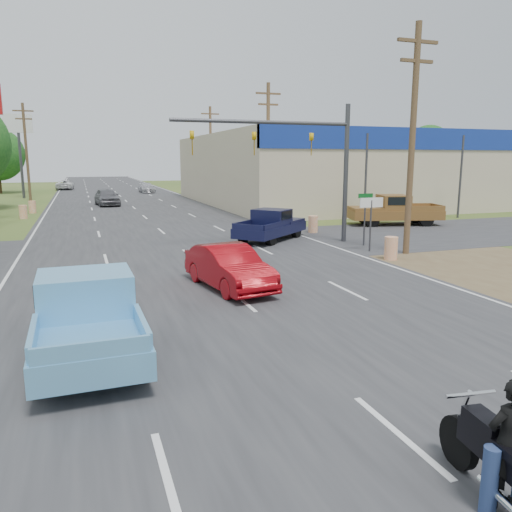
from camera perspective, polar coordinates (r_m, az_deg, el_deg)
name	(u,v)px	position (r m, az deg, el deg)	size (l,w,h in m)	color
ground	(398,435)	(8.57, 15.96, -19.08)	(200.00, 200.00, 0.00)	#365020
main_road	(134,208)	(46.39, -13.79, 5.38)	(15.00, 180.00, 0.02)	#2D2D30
cross_road	(180,247)	(24.75, -8.66, 0.97)	(120.00, 10.00, 0.02)	#2D2D30
dirt_verge	(480,264)	(22.63, 24.26, -0.82)	(8.00, 18.00, 0.01)	brown
big_box_store	(431,169)	(58.63, 19.40, 9.41)	(50.00, 28.10, 6.60)	#B7A88C
utility_pole_1	(413,135)	(23.59, 17.45, 13.07)	(2.00, 0.28, 10.00)	#4C3823
utility_pole_2	(268,146)	(39.54, 1.39, 12.48)	(2.00, 0.28, 10.00)	#4C3823
utility_pole_3	(211,150)	(56.74, -5.19, 11.97)	(2.00, 0.28, 10.00)	#4C3823
utility_pole_6	(26,149)	(58.21, -24.77, 11.00)	(2.00, 0.28, 10.00)	#4C3823
tree_3	(429,149)	(96.50, 19.11, 11.49)	(8.40, 8.40, 10.40)	#422D19
tree_5	(252,152)	(106.71, -0.49, 11.80)	(7.98, 7.98, 9.88)	#422D19
barrel_0	(391,248)	(22.19, 15.17, 0.86)	(0.56, 0.56, 1.00)	orange
barrel_1	(313,224)	(29.67, 6.54, 3.62)	(0.56, 0.56, 1.00)	orange
barrel_2	(23,212)	(40.36, -25.07, 4.59)	(0.56, 0.56, 1.00)	orange
barrel_3	(32,207)	(44.30, -24.20, 5.13)	(0.56, 0.56, 1.00)	orange
pole_sign_left_far	(18,133)	(62.34, -25.52, 12.58)	(3.00, 0.35, 9.20)	#3F3F44
lane_sign	(371,211)	(23.77, 13.02, 5.01)	(1.20, 0.08, 2.52)	#3F3F44
street_name_sign	(365,214)	(25.38, 12.34, 4.74)	(0.80, 0.08, 2.61)	#3F3F44
signal_mast	(299,148)	(25.18, 4.89, 12.18)	(9.12, 0.40, 7.00)	#3F3F44
red_convertible	(229,268)	(16.58, -3.10, -1.33)	(1.52, 4.36, 1.43)	maroon
motorcycle	(510,476)	(7.16, 27.03, -21.45)	(0.77, 2.37, 1.20)	black
rider	(508,451)	(7.06, 26.87, -19.23)	(0.60, 0.39, 1.63)	black
blue_pickup	(87,312)	(11.69, -18.77, -6.11)	(2.21, 5.54, 1.83)	black
navy_pickup	(272,224)	(26.75, 1.81, 3.62)	(5.03, 4.75, 1.66)	black
brown_pickup	(393,210)	(34.22, 15.34, 5.10)	(6.35, 3.80, 1.97)	black
distant_car_grey	(107,197)	(49.27, -16.68, 6.48)	(1.91, 4.76, 1.62)	#5E5E63
distant_car_silver	(147,188)	(67.77, -12.38, 7.61)	(1.74, 4.28, 1.24)	#B6B5BB
distant_car_white	(65,185)	(77.98, -21.00, 7.59)	(2.27, 4.93, 1.37)	silver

